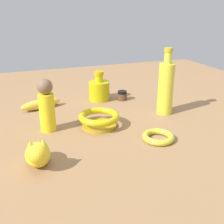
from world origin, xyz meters
TOP-DOWN VIEW (x-y plane):
  - ground at (0.00, 0.00)m, footprint 2.00×2.00m
  - bottle_short at (0.04, 0.28)m, footprint 0.09×0.09m
  - nail_polish_jar at (0.14, 0.24)m, footprint 0.05×0.05m
  - person_figure_adult at (-0.22, 0.03)m, footprint 0.07×0.07m
  - bottle_tall at (0.24, 0.03)m, footprint 0.06×0.06m
  - bowl at (-0.05, -0.00)m, footprint 0.15×0.15m
  - banana at (-0.22, 0.26)m, footprint 0.18×0.09m
  - bangle at (0.10, -0.16)m, footprint 0.10×0.10m
  - cat_figurine at (-0.28, -0.19)m, footprint 0.07×0.13m

SIDE VIEW (x-z plane):
  - ground at x=0.00m, z-range 0.00..0.00m
  - bangle at x=0.10m, z-range 0.00..0.02m
  - banana at x=-0.22m, z-range 0.00..0.04m
  - nail_polish_jar at x=0.14m, z-range 0.00..0.04m
  - bowl at x=-0.05m, z-range 0.01..0.06m
  - cat_figurine at x=-0.28m, z-range -0.01..0.09m
  - bottle_short at x=0.04m, z-range -0.02..0.12m
  - person_figure_adult at x=-0.22m, z-range 0.00..0.18m
  - bottle_tall at x=0.24m, z-range -0.02..0.24m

